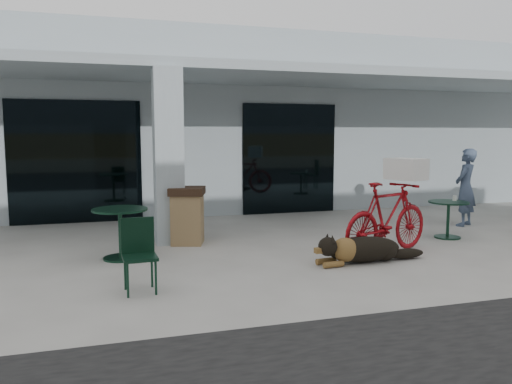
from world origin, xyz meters
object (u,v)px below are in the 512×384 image
object	(u,v)px
bicycle	(387,218)
trash_receptacle	(187,216)
cafe_chair_near	(140,256)
cafe_table_near	(121,234)
cafe_table_far	(448,220)
person	(465,187)
dog	(364,248)

from	to	relation	value
bicycle	trash_receptacle	bearing A→B (deg)	39.17
bicycle	cafe_chair_near	bearing A→B (deg)	81.58
bicycle	cafe_table_near	distance (m)	4.28
bicycle	cafe_chair_near	size ratio (longest dim) A/B	2.19
cafe_table_near	cafe_table_far	size ratio (longest dim) A/B	1.15
person	dog	bearing A→B (deg)	0.13
dog	cafe_table_near	bearing A→B (deg)	154.15
cafe_table_near	person	xyz separation A→B (m)	(7.15, 0.87, 0.43)
bicycle	dog	size ratio (longest dim) A/B	1.46
cafe_chair_near	dog	bearing A→B (deg)	5.38
cafe_chair_near	person	size ratio (longest dim) A/B	0.55
bicycle	dog	distance (m)	0.81
cafe_chair_near	person	distance (m)	7.48
cafe_table_far	trash_receptacle	distance (m)	4.89
dog	cafe_table_near	xyz separation A→B (m)	(-3.56, 1.30, 0.17)
cafe_chair_near	cafe_table_near	bearing A→B (deg)	92.64
cafe_table_near	person	distance (m)	7.22
cafe_table_near	trash_receptacle	bearing A→B (deg)	34.26
bicycle	person	distance (m)	3.49
dog	cafe_table_near	distance (m)	3.79
cafe_chair_near	cafe_table_far	distance (m)	6.05
person	trash_receptacle	distance (m)	5.98
dog	cafe_chair_near	distance (m)	3.42
cafe_table_far	person	xyz separation A→B (m)	(1.17, 0.98, 0.48)
cafe_chair_near	person	xyz separation A→B (m)	(6.97, 2.68, 0.37)
dog	person	world-z (taller)	person
dog	cafe_table_near	world-z (taller)	cafe_table_near
dog	trash_receptacle	xyz separation A→B (m)	(-2.38, 2.10, 0.28)
trash_receptacle	cafe_table_near	bearing A→B (deg)	-145.74
cafe_table_far	cafe_table_near	bearing A→B (deg)	178.98
dog	trash_receptacle	bearing A→B (deg)	132.69
cafe_chair_near	cafe_table_far	bearing A→B (deg)	13.16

